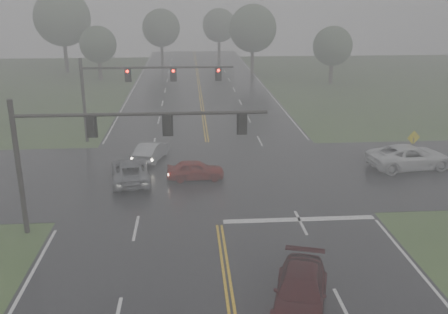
{
  "coord_description": "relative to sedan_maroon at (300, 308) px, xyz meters",
  "views": [
    {
      "loc": [
        -1.54,
        -10.58,
        12.04
      ],
      "look_at": [
        0.4,
        16.0,
        3.27
      ],
      "focal_mm": 40.0,
      "sensor_mm": 36.0,
      "label": 1
    }
  ],
  "objects": [
    {
      "name": "tree_e_near",
      "position": [
        15.58,
        51.22,
        5.19
      ],
      "size": [
        5.37,
        5.37,
        7.89
      ],
      "color": "#322920",
      "rests_on": "ground"
    },
    {
      "name": "signal_gantry_far",
      "position": [
        -9.05,
        24.67,
        4.96
      ],
      "size": [
        12.62,
        0.36,
        7.06
      ],
      "color": "black",
      "rests_on": "ground"
    },
    {
      "name": "signal_gantry_near",
      "position": [
        -9.02,
        7.66,
        5.02
      ],
      "size": [
        12.8,
        0.31,
        7.14
      ],
      "color": "black",
      "rests_on": "ground"
    },
    {
      "name": "car_grey",
      "position": [
        -8.26,
        14.84,
        0.0
      ],
      "size": [
        3.15,
        5.53,
        1.45
      ],
      "primitive_type": "imported",
      "rotation": [
        0.0,
        0.0,
        3.29
      ],
      "color": "slate",
      "rests_on": "ground"
    },
    {
      "name": "pickup_white",
      "position": [
        11.54,
        16.09,
        0.0
      ],
      "size": [
        6.38,
        3.6,
        1.68
      ],
      "primitive_type": "imported",
      "rotation": [
        0.0,
        0.0,
        1.71
      ],
      "color": "silver",
      "rests_on": "ground"
    },
    {
      "name": "stop_bar",
      "position": [
        1.75,
        8.09,
        0.0
      ],
      "size": [
        8.5,
        0.5,
        0.01
      ],
      "primitive_type": "cube",
      "color": "silver",
      "rests_on": "ground"
    },
    {
      "name": "tree_n_far",
      "position": [
        1.96,
        81.54,
        6.2
      ],
      "size": [
        6.42,
        6.42,
        9.43
      ],
      "color": "#322920",
      "rests_on": "ground"
    },
    {
      "name": "tree_n_mid",
      "position": [
        -8.68,
        72.8,
        6.32
      ],
      "size": [
        6.54,
        6.54,
        9.6
      ],
      "color": "#322920",
      "rests_on": "ground"
    },
    {
      "name": "sedan_red",
      "position": [
        -3.9,
        14.94,
        0.0
      ],
      "size": [
        3.92,
        1.69,
        1.32
      ],
      "primitive_type": "imported",
      "rotation": [
        0.0,
        0.0,
        1.61
      ],
      "color": "maroon",
      "rests_on": "ground"
    },
    {
      "name": "cross_street",
      "position": [
        -2.75,
        15.69,
        0.0
      ],
      "size": [
        120.0,
        14.0,
        0.02
      ],
      "primitive_type": "cube",
      "color": "black",
      "rests_on": "ground"
    },
    {
      "name": "sign_diamond_east",
      "position": [
        12.05,
        16.93,
        1.73
      ],
      "size": [
        1.05,
        0.31,
        2.57
      ],
      "rotation": [
        0.0,
        0.0,
        0.25
      ],
      "color": "black",
      "rests_on": "ground"
    },
    {
      "name": "sedan_maroon",
      "position": [
        0.0,
        0.0,
        0.0
      ],
      "size": [
        3.41,
        5.41,
        1.46
      ],
      "primitive_type": "imported",
      "rotation": [
        0.0,
        0.0,
        -0.29
      ],
      "color": "#34090B",
      "rests_on": "ground"
    },
    {
      "name": "main_road",
      "position": [
        -2.75,
        13.69,
        0.0
      ],
      "size": [
        18.0,
        160.0,
        0.02
      ],
      "primitive_type": "cube",
      "color": "black",
      "rests_on": "ground"
    },
    {
      "name": "tree_ne_a",
      "position": [
        5.75,
        60.51,
        6.96
      ],
      "size": [
        7.2,
        7.2,
        10.58
      ],
      "color": "#322920",
      "rests_on": "ground"
    },
    {
      "name": "sedan_silver",
      "position": [
        -7.12,
        19.31,
        0.0
      ],
      "size": [
        2.64,
        4.52,
        1.41
      ],
      "primitive_type": "imported",
      "rotation": [
        0.0,
        0.0,
        2.85
      ],
      "color": "gray",
      "rests_on": "ground"
    },
    {
      "name": "tree_nw_a",
      "position": [
        -16.97,
        57.04,
        5.06
      ],
      "size": [
        5.25,
        5.25,
        7.7
      ],
      "color": "#322920",
      "rests_on": "ground"
    },
    {
      "name": "tree_nw_b",
      "position": [
        -23.49,
        64.87,
        8.37
      ],
      "size": [
        8.66,
        8.66,
        12.71
      ],
      "color": "#322920",
      "rests_on": "ground"
    }
  ]
}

